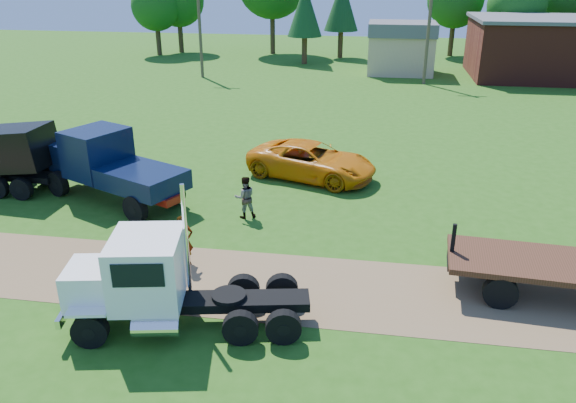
# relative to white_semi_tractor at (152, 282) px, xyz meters

# --- Properties ---
(ground) EXTENTS (140.00, 140.00, 0.00)m
(ground) POSITION_rel_white_semi_tractor_xyz_m (3.75, 2.65, -1.41)
(ground) COLOR #255512
(ground) RESTS_ON ground
(dirt_track) EXTENTS (120.00, 4.20, 0.01)m
(dirt_track) POSITION_rel_white_semi_tractor_xyz_m (3.75, 2.65, -1.40)
(dirt_track) COLOR brown
(dirt_track) RESTS_ON ground
(white_semi_tractor) EXTENTS (6.98, 3.41, 4.12)m
(white_semi_tractor) POSITION_rel_white_semi_tractor_xyz_m (0.00, 0.00, 0.00)
(white_semi_tractor) COLOR black
(white_semi_tractor) RESTS_ON ground
(navy_truck) EXTENTS (7.09, 4.96, 3.05)m
(navy_truck) POSITION_rel_white_semi_tractor_xyz_m (-5.44, 8.69, 0.16)
(navy_truck) COLOR maroon
(navy_truck) RESTS_ON ground
(orange_pickup) EXTENTS (6.77, 4.66, 1.72)m
(orange_pickup) POSITION_rel_white_semi_tractor_xyz_m (2.94, 12.77, -0.55)
(orange_pickup) COLOR orange
(orange_pickup) RESTS_ON ground
(spectator_a) EXTENTS (0.78, 0.72, 1.80)m
(spectator_a) POSITION_rel_white_semi_tractor_xyz_m (-0.32, 3.51, -0.51)
(spectator_a) COLOR #999999
(spectator_a) RESTS_ON ground
(spectator_b) EXTENTS (1.05, 0.95, 1.76)m
(spectator_b) POSITION_rel_white_semi_tractor_xyz_m (0.83, 7.70, -0.53)
(spectator_b) COLOR #999999
(spectator_b) RESTS_ON ground
(brick_building) EXTENTS (15.40, 10.40, 5.30)m
(brick_building) POSITION_rel_white_semi_tractor_xyz_m (21.75, 42.65, 1.25)
(brick_building) COLOR maroon
(brick_building) RESTS_ON ground
(tan_shed) EXTENTS (6.20, 5.40, 4.70)m
(tan_shed) POSITION_rel_white_semi_tractor_xyz_m (7.75, 42.65, 1.02)
(tan_shed) COLOR tan
(tan_shed) RESTS_ON ground
(utility_poles) EXTENTS (42.20, 0.28, 9.00)m
(utility_poles) POSITION_rel_white_semi_tractor_xyz_m (9.75, 37.65, 3.31)
(utility_poles) COLOR #433726
(utility_poles) RESTS_ON ground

